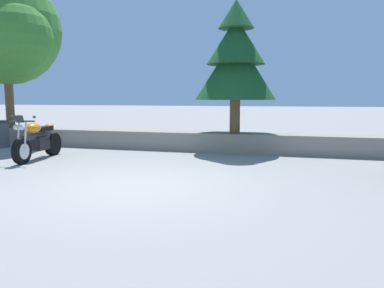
{
  "coord_description": "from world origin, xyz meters",
  "views": [
    {
      "loc": [
        2.74,
        -6.11,
        1.6
      ],
      "look_at": [
        0.74,
        1.2,
        0.65
      ],
      "focal_mm": 34.97,
      "sensor_mm": 36.0,
      "label": 1
    }
  ],
  "objects_px": {
    "pine_tree_mid_left": "(236,58)",
    "trash_bin": "(2,134)",
    "motorcycle_orange_near_left": "(37,141)",
    "leafy_tree_far_left": "(7,32)"
  },
  "relations": [
    {
      "from": "motorcycle_orange_near_left",
      "to": "leafy_tree_far_left",
      "type": "bearing_deg",
      "value": 139.34
    },
    {
      "from": "pine_tree_mid_left",
      "to": "trash_bin",
      "type": "distance_m",
      "value": 7.74
    },
    {
      "from": "leafy_tree_far_left",
      "to": "pine_tree_mid_left",
      "type": "bearing_deg",
      "value": 1.82
    },
    {
      "from": "motorcycle_orange_near_left",
      "to": "trash_bin",
      "type": "distance_m",
      "value": 3.13
    },
    {
      "from": "motorcycle_orange_near_left",
      "to": "pine_tree_mid_left",
      "type": "height_order",
      "value": "pine_tree_mid_left"
    },
    {
      "from": "pine_tree_mid_left",
      "to": "motorcycle_orange_near_left",
      "type": "bearing_deg",
      "value": -149.98
    },
    {
      "from": "leafy_tree_far_left",
      "to": "trash_bin",
      "type": "distance_m",
      "value": 3.41
    },
    {
      "from": "pine_tree_mid_left",
      "to": "trash_bin",
      "type": "relative_size",
      "value": 4.42
    },
    {
      "from": "motorcycle_orange_near_left",
      "to": "leafy_tree_far_left",
      "type": "relative_size",
      "value": 0.41
    },
    {
      "from": "pine_tree_mid_left",
      "to": "trash_bin",
      "type": "bearing_deg",
      "value": -172.0
    }
  ]
}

